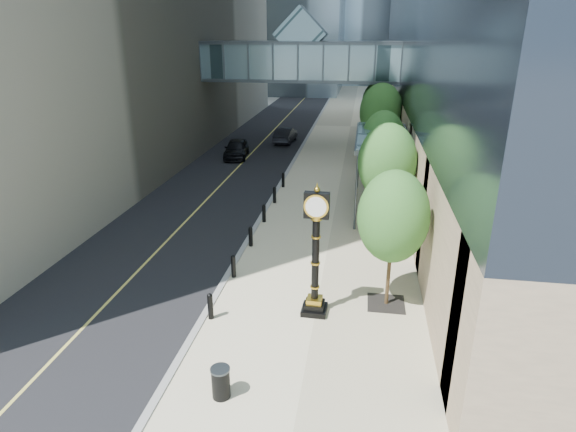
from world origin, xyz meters
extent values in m
plane|color=gray|center=(0.00, 0.00, 0.00)|extent=(320.00, 320.00, 0.00)
cube|color=black|center=(-7.00, 40.00, 0.01)|extent=(8.00, 180.00, 0.02)
cube|color=beige|center=(1.00, 40.00, 0.03)|extent=(8.00, 180.00, 0.06)
cube|color=gray|center=(-3.00, 40.00, 0.04)|extent=(0.25, 180.00, 0.07)
cube|color=#466970|center=(-3.00, 28.00, 7.50)|extent=(17.00, 4.00, 3.00)
cube|color=#383F44|center=(-3.00, 28.00, 6.05)|extent=(17.00, 4.20, 0.25)
cube|color=#383F44|center=(-3.00, 28.00, 8.95)|extent=(17.00, 4.20, 0.25)
cube|color=#466970|center=(-3.00, 28.00, 9.60)|extent=(4.24, 3.00, 4.24)
cube|color=#383F44|center=(3.50, 14.00, 4.20)|extent=(3.00, 8.00, 0.25)
cube|color=#466970|center=(3.50, 14.00, 4.35)|extent=(2.80, 7.80, 0.06)
cylinder|color=#383F44|center=(2.20, 10.30, 2.10)|extent=(0.12, 0.12, 4.20)
cylinder|color=#383F44|center=(2.20, 17.70, 2.10)|extent=(0.12, 0.12, 4.20)
cylinder|color=black|center=(-2.70, 1.00, 0.51)|extent=(0.20, 0.20, 0.90)
cylinder|color=black|center=(-2.70, 4.20, 0.51)|extent=(0.20, 0.20, 0.90)
cylinder|color=black|center=(-2.70, 7.40, 0.51)|extent=(0.20, 0.20, 0.90)
cylinder|color=black|center=(-2.70, 10.60, 0.51)|extent=(0.20, 0.20, 0.90)
cylinder|color=black|center=(-2.70, 13.80, 0.51)|extent=(0.20, 0.20, 0.90)
cylinder|color=black|center=(-2.70, 17.00, 0.51)|extent=(0.20, 0.20, 0.90)
cube|color=black|center=(3.60, 3.00, 0.07)|extent=(1.40, 1.40, 0.02)
cylinder|color=#48371E|center=(3.60, 3.00, 1.46)|extent=(0.14, 0.14, 2.79)
ellipsoid|color=#225A21|center=(3.60, 3.00, 3.62)|extent=(2.56, 2.56, 3.41)
cube|color=black|center=(3.60, 9.50, 0.07)|extent=(1.40, 1.40, 0.02)
cylinder|color=#48371E|center=(3.60, 9.50, 1.59)|extent=(0.14, 0.14, 3.06)
ellipsoid|color=#225A21|center=(3.60, 9.50, 3.95)|extent=(2.80, 2.80, 3.73)
cube|color=black|center=(3.60, 16.00, 0.07)|extent=(1.40, 1.40, 0.02)
cylinder|color=#48371E|center=(3.60, 16.00, 1.49)|extent=(0.14, 0.14, 2.85)
ellipsoid|color=#225A21|center=(3.60, 16.00, 3.69)|extent=(2.61, 2.61, 3.49)
cube|color=black|center=(3.60, 22.50, 0.07)|extent=(1.40, 1.40, 0.02)
cylinder|color=#48371E|center=(3.60, 22.50, 1.75)|extent=(0.14, 0.14, 3.37)
ellipsoid|color=#225A21|center=(3.60, 22.50, 4.35)|extent=(3.09, 3.09, 4.12)
cube|color=black|center=(3.60, 29.00, 0.07)|extent=(1.40, 1.40, 0.02)
cylinder|color=#48371E|center=(3.60, 29.00, 1.65)|extent=(0.14, 0.14, 3.18)
ellipsoid|color=#225A21|center=(3.60, 29.00, 4.10)|extent=(2.91, 2.91, 3.88)
cube|color=black|center=(0.95, 2.00, 0.16)|extent=(0.94, 0.94, 0.20)
cube|color=black|center=(0.95, 2.00, 0.36)|extent=(0.73, 0.73, 0.20)
cube|color=gold|center=(0.95, 2.00, 0.57)|extent=(0.57, 0.57, 0.20)
cylinder|color=black|center=(0.95, 2.00, 2.24)|extent=(0.26, 0.26, 3.14)
cube|color=black|center=(0.95, 2.00, 4.26)|extent=(0.87, 0.33, 0.91)
cylinder|color=white|center=(0.95, 2.17, 4.26)|extent=(0.71, 0.06, 0.71)
cylinder|color=white|center=(0.95, 1.82, 4.26)|extent=(0.71, 0.06, 0.71)
sphere|color=gold|center=(0.95, 2.00, 4.82)|extent=(0.20, 0.20, 0.20)
cylinder|color=black|center=(-1.20, -2.80, 0.51)|extent=(0.69, 0.69, 0.90)
imported|color=#B4ADA5|center=(2.93, 10.35, 0.90)|extent=(0.67, 0.49, 1.68)
imported|color=black|center=(-7.88, 24.62, 0.77)|extent=(2.31, 4.58, 1.50)
imported|color=black|center=(-4.80, 31.04, 0.72)|extent=(1.74, 4.32, 1.40)
camera|label=1|loc=(2.35, -13.33, 9.75)|focal=30.00mm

